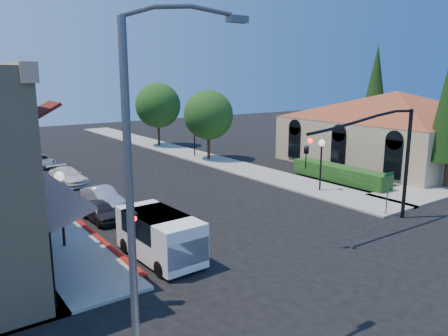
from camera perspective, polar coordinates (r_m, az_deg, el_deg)
ground at (r=19.35m, az=13.08°, el=-11.85°), size 120.00×120.00×0.00m
sidewalk_right at (r=45.12m, az=-5.59°, el=2.11°), size 3.50×50.00×0.12m
curb_red_strip at (r=21.97m, az=-16.03°, el=-9.08°), size 0.25×10.00×0.06m
mission_building at (r=42.50m, az=21.37°, el=5.77°), size 30.12×30.12×6.40m
hedge at (r=33.40m, az=14.78°, el=-1.81°), size 1.40×8.00×1.10m
conifer_far at (r=50.96m, az=19.16°, el=9.76°), size 3.20×3.20×11.00m
street_tree_a at (r=40.40m, az=-2.05°, el=6.93°), size 4.56×4.56×6.48m
street_tree_b at (r=48.98m, az=-8.63°, el=8.09°), size 4.94×4.94×7.02m
signal_mast_arm at (r=23.61m, az=20.24°, el=2.39°), size 8.01×0.39×6.00m
secondary_signal at (r=15.02m, az=-11.80°, el=-9.33°), size 0.28×0.42×3.32m
cobra_streetlight at (r=10.72m, az=-10.60°, el=-1.37°), size 3.60×0.25×9.31m
street_name_sign at (r=25.80m, az=20.63°, el=-2.31°), size 0.80×0.06×2.50m
lamppost_left_near at (r=20.72m, az=-20.62°, el=-2.72°), size 0.44×0.44×3.57m
lamppost_left_far at (r=34.21m, az=-26.91°, el=2.28°), size 0.44×0.44×3.57m
lamppost_right_near at (r=29.83m, az=12.61°, el=2.05°), size 0.44×0.44×3.57m
lamppost_right_far at (r=42.06m, az=-3.89°, el=5.11°), size 0.44×0.44×3.57m
white_van at (r=18.90m, az=-8.32°, el=-8.48°), size 2.13×4.56×1.99m
parked_car_a at (r=24.59m, az=-15.82°, el=-5.44°), size 1.44×3.30×1.11m
parked_car_b at (r=26.94m, az=-15.56°, el=-3.77°), size 1.56×3.83×1.23m
parked_car_c at (r=33.43m, az=-19.76°, el=-1.05°), size 2.15×4.33×1.21m
parked_car_d at (r=40.83m, az=-22.82°, el=0.86°), size 2.16×3.99×1.06m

